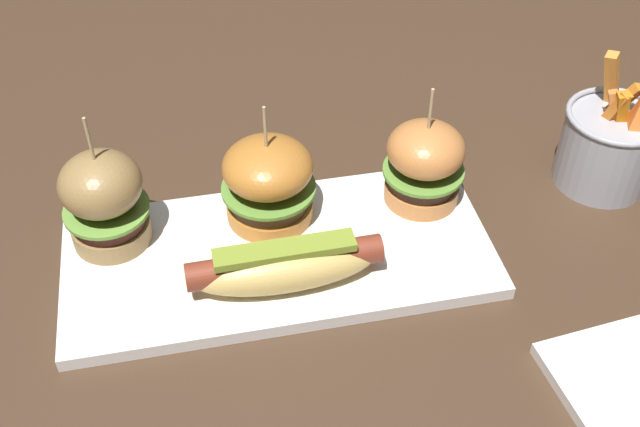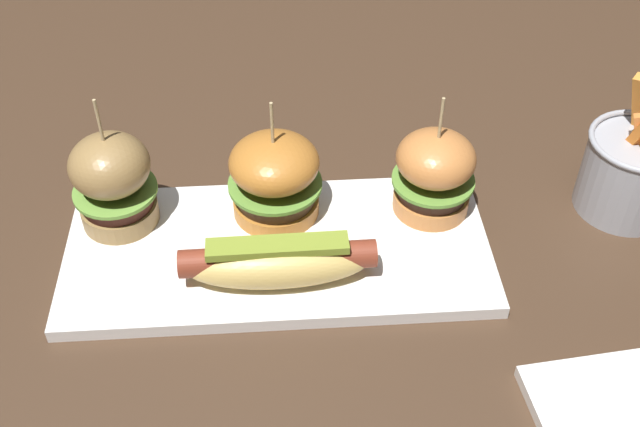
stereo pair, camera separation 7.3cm
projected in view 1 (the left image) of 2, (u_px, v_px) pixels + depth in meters
The scene contains 7 objects.
ground_plane at pixel (279, 259), 0.77m from camera, with size 3.00×3.00×0.00m, color #422D1E.
platter_main at pixel (279, 254), 0.76m from camera, with size 0.42×0.19×0.01m, color white.
hot_dog at pixel (283, 265), 0.71m from camera, with size 0.18×0.06×0.05m.
slider_left at pixel (104, 200), 0.73m from camera, with size 0.08×0.08×0.15m.
slider_center at pixel (267, 181), 0.76m from camera, with size 0.09×0.09×0.13m.
slider_right at pixel (424, 163), 0.78m from camera, with size 0.08×0.08×0.13m.
fries_bucket at pixel (609, 145), 0.82m from camera, with size 0.10×0.10×0.14m.
Camera 1 is at (-0.07, -0.53, 0.55)m, focal length 43.56 mm.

